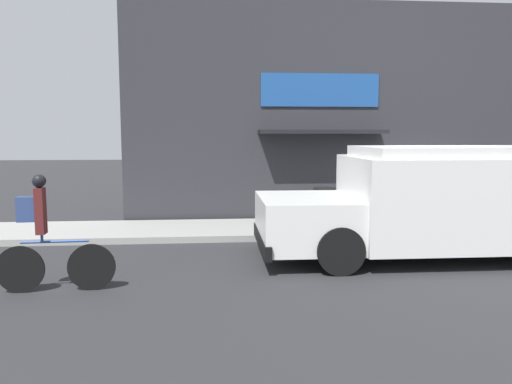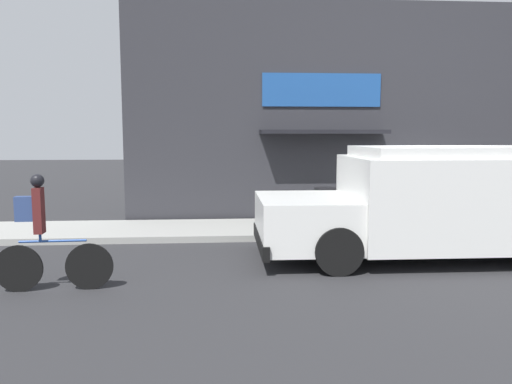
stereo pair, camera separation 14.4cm
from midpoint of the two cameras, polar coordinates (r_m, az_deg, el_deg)
The scene contains 6 objects.
ground_plane at distance 11.60m, azimuth 18.34°, elevation -5.10°, with size 70.00×70.00×0.00m, color #2B2B2D.
sidewalk at distance 12.56m, azimuth 16.41°, elevation -3.82°, with size 28.00×2.16×0.14m.
storefront at distance 13.54m, azimuth 14.66°, elevation 8.65°, with size 13.77×0.91×5.64m.
school_bus at distance 9.93m, azimuth 21.19°, elevation -0.86°, with size 6.50×2.81×2.07m.
cyclist at distance 7.88m, azimuth -23.34°, elevation -4.81°, with size 1.69×0.21×1.73m.
trash_bin at distance 12.09m, azimuth 7.53°, elevation -1.56°, with size 0.56×0.56×0.88m.
Camera 1 is at (-4.62, -10.41, 2.30)m, focal length 35.00 mm.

